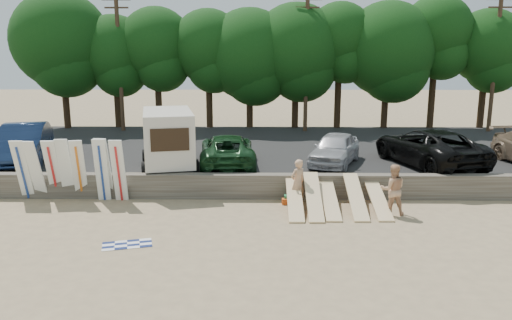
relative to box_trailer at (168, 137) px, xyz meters
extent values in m
plane|color=tan|center=(4.95, -5.07, -2.16)|extent=(120.00, 120.00, 0.00)
cube|color=#6B6356|center=(4.95, -2.07, -1.66)|extent=(44.00, 0.50, 1.00)
cube|color=#282828|center=(4.95, 5.43, -1.81)|extent=(44.00, 14.50, 0.70)
cylinder|color=#382616|center=(-9.17, 12.05, 0.51)|extent=(0.44, 0.44, 3.95)
sphere|color=#194A15|center=(-9.17, 12.05, 4.37)|extent=(6.40, 6.40, 6.40)
cylinder|color=#382616|center=(-5.80, 12.53, 0.26)|extent=(0.44, 0.44, 3.45)
sphere|color=#194A15|center=(-5.80, 12.53, 3.64)|extent=(4.90, 4.90, 4.90)
cylinder|color=#382616|center=(-2.97, 12.53, 0.43)|extent=(0.44, 0.44, 3.77)
sphere|color=#194A15|center=(-2.97, 12.53, 4.11)|extent=(4.97, 4.97, 4.97)
cylinder|color=#382616|center=(0.51, 12.50, 0.38)|extent=(0.44, 0.44, 3.69)
sphere|color=#194A15|center=(0.51, 12.50, 3.99)|extent=(4.94, 4.94, 4.94)
cylinder|color=#382616|center=(3.27, 12.53, 0.20)|extent=(0.44, 0.44, 3.33)
sphere|color=#194A15|center=(3.27, 12.53, 3.46)|extent=(6.12, 6.12, 6.12)
cylinder|color=#382616|center=(6.38, 12.53, 0.32)|extent=(0.44, 0.44, 3.55)
sphere|color=#194A15|center=(6.38, 12.53, 3.79)|extent=(6.12, 6.12, 6.12)
cylinder|color=#382616|center=(9.27, 12.53, 0.60)|extent=(0.44, 0.44, 4.12)
sphere|color=#194A15|center=(9.27, 12.53, 4.62)|extent=(4.52, 4.52, 4.52)
cylinder|color=#382616|center=(12.49, 12.53, 0.32)|extent=(0.44, 0.44, 3.57)
sphere|color=#194A15|center=(12.49, 12.53, 3.81)|extent=(6.28, 6.28, 6.28)
cylinder|color=#382616|center=(15.65, 12.53, 0.73)|extent=(0.44, 0.44, 4.37)
sphere|color=#194A15|center=(15.65, 12.53, 5.00)|extent=(4.65, 4.65, 4.65)
cylinder|color=#382616|center=(19.06, 12.53, 0.39)|extent=(0.44, 0.44, 3.69)
sphere|color=#194A15|center=(19.06, 12.53, 4.00)|extent=(4.90, 4.90, 4.90)
cylinder|color=#473321|center=(-5.05, 10.93, 3.04)|extent=(0.26, 0.26, 9.00)
cube|color=#473321|center=(-5.05, 10.93, 6.34)|extent=(1.50, 0.10, 0.10)
cylinder|color=#473321|center=(6.95, 10.93, 3.04)|extent=(0.26, 0.26, 9.00)
cube|color=#473321|center=(6.95, 10.93, 6.34)|extent=(1.50, 0.10, 0.10)
cylinder|color=#473321|center=(18.95, 10.93, 3.04)|extent=(0.26, 0.26, 9.00)
cube|color=#473321|center=(18.95, 10.93, 6.34)|extent=(1.50, 0.10, 0.10)
cube|color=beige|center=(0.00, 0.01, 0.02)|extent=(2.89, 4.44, 2.25)
cube|color=black|center=(0.45, -2.01, 0.23)|extent=(1.50, 0.38, 0.92)
cylinder|color=black|center=(-0.76, -1.53, -1.12)|extent=(0.35, 0.70, 0.67)
cylinder|color=black|center=(1.34, -1.06, -1.12)|extent=(0.35, 0.70, 0.67)
cylinder|color=black|center=(-1.34, 1.07, -1.12)|extent=(0.35, 0.70, 0.67)
cylinder|color=black|center=(0.75, 1.54, -1.12)|extent=(0.35, 0.70, 0.67)
imported|color=#11203E|center=(-7.08, 1.37, -0.56)|extent=(3.24, 5.75, 1.79)
imported|color=#153A1B|center=(2.54, 0.78, -0.74)|extent=(2.82, 5.35, 1.44)
imported|color=#B0AFB4|center=(7.50, 1.07, -0.73)|extent=(3.16, 4.63, 1.46)
imported|color=black|center=(11.78, 1.00, -0.61)|extent=(4.43, 6.65, 1.69)
cube|color=white|center=(-5.31, -2.61, -0.90)|extent=(0.53, 0.81, 2.51)
cube|color=white|center=(-4.81, -2.59, -0.91)|extent=(0.57, 0.89, 2.49)
cube|color=white|center=(-4.16, -2.48, -0.91)|extent=(0.57, 0.89, 2.50)
cube|color=white|center=(-3.65, -2.47, -0.89)|extent=(0.53, 0.69, 2.54)
cube|color=white|center=(-3.10, -2.52, -0.90)|extent=(0.62, 0.86, 2.51)
cube|color=white|center=(-2.11, -2.44, -0.88)|extent=(0.57, 0.64, 2.56)
cube|color=white|center=(-2.16, -2.64, -0.88)|extent=(0.55, 0.60, 2.56)
cube|color=white|center=(-1.47, -2.70, -0.89)|extent=(0.51, 0.65, 2.55)
cube|color=beige|center=(5.36, -3.69, -1.69)|extent=(0.56, 2.89, 0.94)
cube|color=beige|center=(6.06, -3.74, -1.58)|extent=(0.56, 2.82, 1.16)
cube|color=beige|center=(6.68, -3.57, -1.74)|extent=(0.56, 2.92, 0.84)
cube|color=beige|center=(7.65, -3.61, -1.62)|extent=(0.56, 2.84, 1.09)
cube|color=beige|center=(8.50, -3.52, -1.74)|extent=(0.56, 2.92, 0.83)
imported|color=tan|center=(5.52, -3.01, -1.25)|extent=(0.79, 0.74, 1.82)
imported|color=tan|center=(8.89, -4.08, -1.22)|extent=(0.96, 0.77, 1.88)
cube|color=#289456|center=(5.20, -2.73, -2.00)|extent=(0.39, 0.32, 0.32)
cube|color=#CD5018|center=(5.07, -2.91, -2.05)|extent=(0.31, 0.27, 0.22)
plane|color=white|center=(-0.03, -7.13, -2.15)|extent=(1.84, 1.84, 0.00)
camera|label=1|loc=(4.15, -21.57, 3.72)|focal=35.00mm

